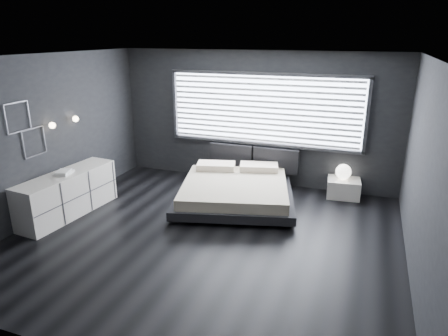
% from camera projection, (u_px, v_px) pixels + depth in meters
% --- Properties ---
extents(room, '(6.04, 6.00, 2.80)m').
position_uv_depth(room, '(205.00, 153.00, 5.99)').
color(room, black).
rests_on(room, ground).
extents(window, '(4.14, 0.09, 1.52)m').
position_uv_depth(window, '(264.00, 110.00, 8.26)').
color(window, white).
rests_on(window, ground).
extents(headboard, '(1.96, 0.16, 0.52)m').
position_uv_depth(headboard, '(253.00, 158.00, 8.60)').
color(headboard, black).
rests_on(headboard, ground).
extents(sconce_near, '(0.18, 0.11, 0.11)m').
position_uv_depth(sconce_near, '(52.00, 125.00, 6.91)').
color(sconce_near, silver).
rests_on(sconce_near, ground).
extents(sconce_far, '(0.18, 0.11, 0.11)m').
position_uv_depth(sconce_far, '(75.00, 119.00, 7.44)').
color(sconce_far, silver).
rests_on(sconce_far, ground).
extents(wall_art_upper, '(0.01, 0.48, 0.48)m').
position_uv_depth(wall_art_upper, '(18.00, 117.00, 6.32)').
color(wall_art_upper, '#47474C').
rests_on(wall_art_upper, ground).
extents(wall_art_lower, '(0.01, 0.48, 0.48)m').
position_uv_depth(wall_art_lower, '(34.00, 142.00, 6.70)').
color(wall_art_lower, '#47474C').
rests_on(wall_art_lower, ground).
extents(bed, '(2.63, 2.56, 0.56)m').
position_uv_depth(bed, '(235.00, 190.00, 7.64)').
color(bed, black).
rests_on(bed, ground).
extents(nightstand, '(0.68, 0.58, 0.37)m').
position_uv_depth(nightstand, '(343.00, 188.00, 7.97)').
color(nightstand, silver).
rests_on(nightstand, ground).
extents(orb_lamp, '(0.30, 0.30, 0.30)m').
position_uv_depth(orb_lamp, '(343.00, 172.00, 7.89)').
color(orb_lamp, white).
rests_on(orb_lamp, nightstand).
extents(dresser, '(0.72, 1.99, 0.78)m').
position_uv_depth(dresser, '(68.00, 194.00, 7.13)').
color(dresser, silver).
rests_on(dresser, ground).
extents(book_stack, '(0.31, 0.37, 0.07)m').
position_uv_depth(book_stack, '(63.00, 172.00, 6.96)').
color(book_stack, silver).
rests_on(book_stack, dresser).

